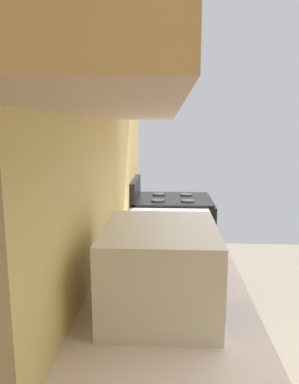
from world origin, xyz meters
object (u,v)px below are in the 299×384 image
object	(u,v)px
bowl	(174,215)
oven_range	(172,250)
kettle	(175,234)
microwave	(161,268)

from	to	relation	value
bowl	oven_range	bearing A→B (deg)	0.31
bowl	kettle	size ratio (longest dim) A/B	0.86
oven_range	kettle	xyz separation A→B (m)	(-1.17, -0.00, 0.51)
bowl	microwave	bearing A→B (deg)	177.08
kettle	microwave	bearing A→B (deg)	174.80
oven_range	kettle	size ratio (longest dim) A/B	5.96
microwave	bowl	bearing A→B (deg)	-2.92
oven_range	bowl	bearing A→B (deg)	-179.69
microwave	bowl	world-z (taller)	microwave
bowl	kettle	world-z (taller)	kettle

